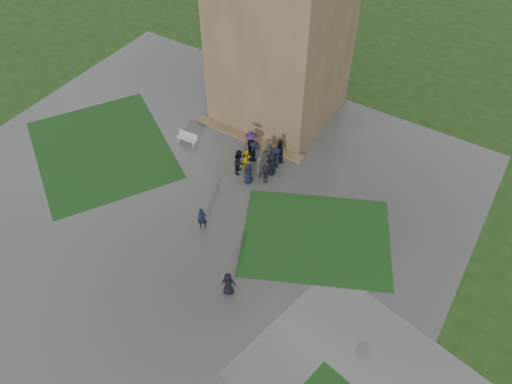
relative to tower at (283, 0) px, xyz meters
The scene contains 10 objects.
ground 17.49m from the tower, 90.00° to the right, with size 120.00×120.00×0.00m, color black.
plaza 15.81m from the tower, 90.00° to the right, with size 34.00×34.00×0.02m, color #3A3A37.
lawn_inset_left 16.55m from the tower, 127.69° to the right, with size 11.00×9.00×0.01m, color black.
lawn_inset_right 15.90m from the tower, 49.64° to the right, with size 9.00×7.00×0.01m, color black.
tower is the anchor object (origin of this frame).
tower_plinth 9.90m from the tower, 90.00° to the right, with size 9.00×0.80×0.22m, color brown.
bench 11.66m from the tower, 116.93° to the right, with size 1.60×0.62×0.91m.
visitor_cluster 10.51m from the tower, 70.32° to the right, with size 3.36×3.95×2.34m.
pedestrian_mid 15.53m from the tower, 80.78° to the right, with size 0.58×0.38×1.58m, color black.
pedestrian_near 19.05m from the tower, 69.13° to the right, with size 0.80×0.54×1.63m, color black.
Camera 1 is at (15.54, -13.23, 24.16)m, focal length 35.00 mm.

